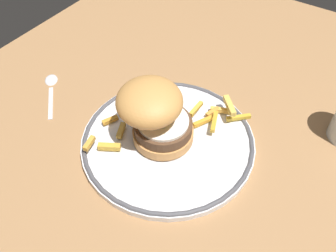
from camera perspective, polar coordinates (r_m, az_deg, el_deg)
name	(u,v)px	position (r cm, az deg, el deg)	size (l,w,h in cm)	color
ground_plane	(170,143)	(64.91, 0.25, -2.70)	(117.66, 93.39, 4.00)	#9B6F46
dinner_plate	(168,141)	(61.54, 0.00, -2.35)	(29.98, 29.98, 1.60)	silver
burger	(155,113)	(57.04, -2.16, 2.08)	(14.86, 14.75, 11.27)	#CC8A4A
fries_pile	(181,121)	(62.24, 2.14, 0.78)	(23.05, 21.68, 2.97)	#EEB146
spoon	(51,84)	(76.63, -18.34, 6.50)	(10.59, 10.63, 0.90)	silver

